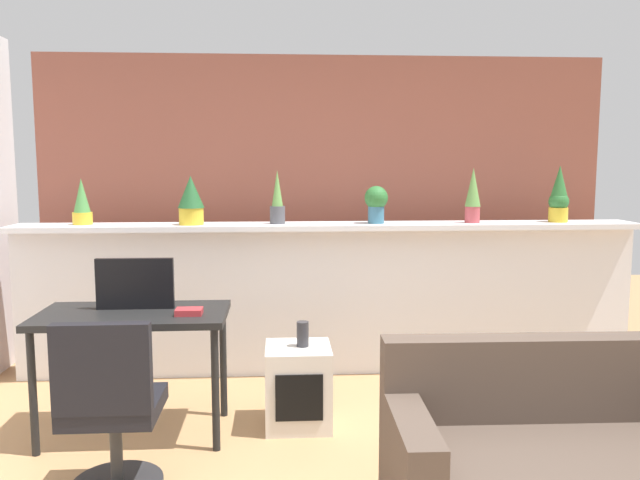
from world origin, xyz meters
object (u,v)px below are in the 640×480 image
object	(u,v)px
potted_plant_0	(82,203)
vase_on_shelf	(303,334)
potted_plant_1	(191,199)
potted_plant_4	(473,195)
tv_monitor	(135,284)
desk	(133,326)
book_on_desk	(189,312)
potted_plant_5	(559,196)
side_cube_shelf	(298,386)
potted_plant_2	(277,201)
couch	(563,465)
office_chair	(112,423)
potted_plant_3	(376,202)

from	to	relation	value
potted_plant_0	vase_on_shelf	bearing A→B (deg)	-31.97
potted_plant_0	potted_plant_1	bearing A→B (deg)	-4.25
potted_plant_4	tv_monitor	distance (m)	2.56
potted_plant_0	potted_plant_1	xyz separation A→B (m)	(0.81, -0.06, 0.03)
potted_plant_1	potted_plant_4	size ratio (longest dim) A/B	0.86
desk	book_on_desk	distance (m)	0.37
potted_plant_5	tv_monitor	distance (m)	3.20
vase_on_shelf	potted_plant_1	bearing A→B (deg)	130.12
side_cube_shelf	potted_plant_5	bearing A→B (deg)	25.73
potted_plant_5	book_on_desk	distance (m)	2.96
desk	side_cube_shelf	distance (m)	1.06
potted_plant_2	vase_on_shelf	distance (m)	1.24
potted_plant_0	potted_plant_4	size ratio (longest dim) A/B	0.82
potted_plant_1	vase_on_shelf	distance (m)	1.45
potted_plant_0	couch	size ratio (longest dim) A/B	0.22
potted_plant_4	office_chair	distance (m)	3.06
side_cube_shelf	vase_on_shelf	xyz separation A→B (m)	(0.03, 0.01, 0.33)
potted_plant_4	couch	size ratio (longest dim) A/B	0.27
potted_plant_3	book_on_desk	xyz separation A→B (m)	(-1.25, -1.12, -0.56)
potted_plant_2	vase_on_shelf	xyz separation A→B (m)	(0.15, -0.97, -0.76)
tv_monitor	office_chair	xyz separation A→B (m)	(0.06, -0.84, -0.51)
potted_plant_2	desk	bearing A→B (deg)	-129.11
desk	tv_monitor	xyz separation A→B (m)	(0.00, 0.08, 0.24)
desk	book_on_desk	xyz separation A→B (m)	(0.34, -0.09, 0.10)
side_cube_shelf	vase_on_shelf	world-z (taller)	vase_on_shelf
potted_plant_4	vase_on_shelf	distance (m)	1.82
tv_monitor	vase_on_shelf	size ratio (longest dim) A/B	2.96
side_cube_shelf	potted_plant_1	bearing A→B (deg)	128.75
potted_plant_3	potted_plant_1	bearing A→B (deg)	-179.35
potted_plant_1	desk	world-z (taller)	potted_plant_1
potted_plant_4	book_on_desk	distance (m)	2.37
potted_plant_3	tv_monitor	xyz separation A→B (m)	(-1.59, -0.95, -0.42)
potted_plant_4	book_on_desk	bearing A→B (deg)	-150.58
desk	couch	size ratio (longest dim) A/B	0.70
potted_plant_0	potted_plant_4	distance (m)	2.92
potted_plant_2	potted_plant_3	size ratio (longest dim) A/B	1.42
vase_on_shelf	side_cube_shelf	bearing A→B (deg)	-158.92
potted_plant_2	couch	xyz separation A→B (m)	(1.27, -2.15, -1.05)
desk	vase_on_shelf	xyz separation A→B (m)	(1.00, 0.08, -0.09)
tv_monitor	book_on_desk	size ratio (longest dim) A/B	3.02
tv_monitor	side_cube_shelf	xyz separation A→B (m)	(0.97, -0.01, -0.65)
desk	potted_plant_3	bearing A→B (deg)	32.87
desk	office_chair	size ratio (longest dim) A/B	1.21
potted_plant_2	tv_monitor	distance (m)	1.36
potted_plant_1	potted_plant_3	size ratio (longest dim) A/B	1.28
office_chair	book_on_desk	bearing A→B (deg)	67.51
potted_plant_2	couch	size ratio (longest dim) A/B	0.26
potted_plant_3	couch	distance (m)	2.43
potted_plant_2	potted_plant_5	bearing A→B (deg)	0.12
potted_plant_1	potted_plant_5	bearing A→B (deg)	0.75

